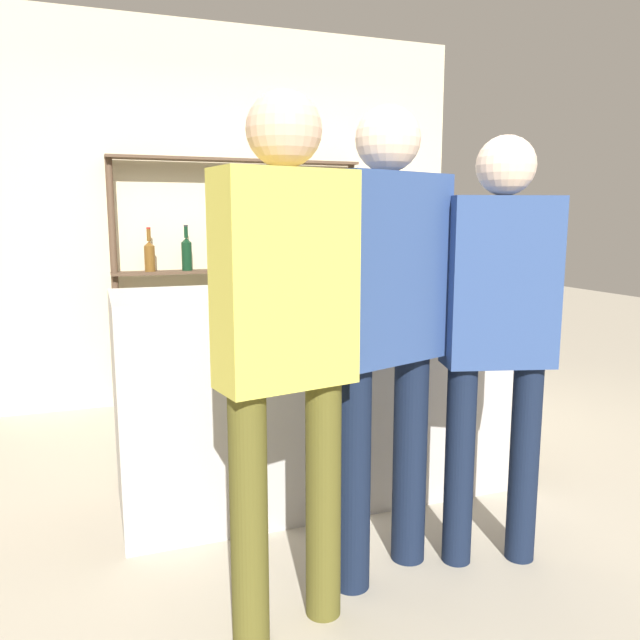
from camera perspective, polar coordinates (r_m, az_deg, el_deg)
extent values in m
plane|color=#B2A893|center=(3.36, 0.00, -15.22)|extent=(16.00, 16.00, 0.00)
cube|color=#B7B2AD|center=(3.18, 0.00, -6.57)|extent=(1.97, 0.70, 1.05)
cube|color=beige|center=(4.93, -7.88, 9.31)|extent=(3.57, 0.12, 2.80)
cylinder|color=#4C3828|center=(4.67, -18.22, 2.91)|extent=(0.05, 0.05, 1.82)
cylinder|color=#4C3828|center=(5.06, 2.80, 3.84)|extent=(0.05, 0.05, 1.82)
cube|color=#4C3828|center=(4.77, -7.52, 14.27)|extent=(1.86, 0.18, 0.02)
cube|color=#4C3828|center=(4.77, -7.31, 4.54)|extent=(1.86, 0.18, 0.02)
cylinder|color=brown|center=(4.66, -15.30, 5.42)|extent=(0.08, 0.08, 0.18)
cone|color=brown|center=(4.66, -15.36, 6.75)|extent=(0.08, 0.08, 0.03)
cylinder|color=brown|center=(4.66, -15.39, 7.50)|extent=(0.03, 0.03, 0.09)
cylinder|color=maroon|center=(4.65, -15.42, 8.11)|extent=(0.03, 0.03, 0.01)
cylinder|color=black|center=(4.69, -12.08, 5.70)|extent=(0.08, 0.08, 0.20)
cone|color=black|center=(4.69, -12.13, 7.15)|extent=(0.08, 0.08, 0.03)
cylinder|color=black|center=(4.68, -12.16, 7.86)|extent=(0.03, 0.03, 0.08)
cylinder|color=#232328|center=(4.68, -12.18, 8.43)|extent=(0.03, 0.03, 0.01)
cylinder|color=black|center=(4.73, -8.91, 6.00)|extent=(0.07, 0.07, 0.23)
cone|color=black|center=(4.73, -8.95, 7.59)|extent=(0.07, 0.07, 0.03)
cylinder|color=black|center=(4.73, -8.97, 8.27)|extent=(0.02, 0.02, 0.08)
cylinder|color=maroon|center=(4.73, -8.98, 8.85)|extent=(0.03, 0.03, 0.01)
cylinder|color=#0F1956|center=(4.79, -5.80, 5.89)|extent=(0.07, 0.07, 0.20)
cone|color=#0F1956|center=(4.79, -5.82, 7.26)|extent=(0.07, 0.07, 0.03)
cylinder|color=#0F1956|center=(4.79, -5.83, 7.87)|extent=(0.03, 0.03, 0.07)
cylinder|color=gold|center=(4.79, -5.84, 8.36)|extent=(0.03, 0.03, 0.01)
cylinder|color=silver|center=(4.87, -2.77, 5.89)|extent=(0.08, 0.08, 0.18)
cone|color=silver|center=(4.86, -2.78, 7.17)|extent=(0.08, 0.08, 0.04)
cylinder|color=silver|center=(4.86, -2.78, 7.81)|extent=(0.03, 0.03, 0.07)
cylinder|color=#232328|center=(4.86, -2.79, 8.31)|extent=(0.03, 0.03, 0.01)
cylinder|color=silver|center=(4.95, 0.17, 6.07)|extent=(0.08, 0.08, 0.20)
cone|color=silver|center=(4.94, 0.17, 7.45)|extent=(0.08, 0.08, 0.04)
cylinder|color=silver|center=(4.94, 0.17, 8.13)|extent=(0.03, 0.03, 0.08)
cylinder|color=maroon|center=(4.94, 0.17, 8.67)|extent=(0.03, 0.03, 0.01)
cylinder|color=silver|center=(3.29, 11.91, 5.15)|extent=(0.07, 0.07, 0.23)
cone|color=silver|center=(3.29, 11.99, 7.45)|extent=(0.07, 0.07, 0.03)
cylinder|color=silver|center=(3.29, 12.03, 8.52)|extent=(0.03, 0.03, 0.09)
cylinder|color=black|center=(3.29, 12.06, 9.41)|extent=(0.03, 0.03, 0.01)
cylinder|color=silver|center=(3.21, -6.18, 4.76)|extent=(0.08, 0.08, 0.18)
cone|color=silver|center=(3.21, -6.22, 6.69)|extent=(0.08, 0.08, 0.04)
cylinder|color=silver|center=(3.21, -6.24, 7.77)|extent=(0.03, 0.03, 0.08)
cylinder|color=#232328|center=(3.20, -6.25, 8.64)|extent=(0.03, 0.03, 0.01)
cylinder|color=black|center=(2.92, -3.90, 4.65)|extent=(0.07, 0.07, 0.21)
cone|color=black|center=(2.91, -3.93, 7.08)|extent=(0.07, 0.07, 0.03)
cylinder|color=black|center=(2.91, -3.94, 8.33)|extent=(0.03, 0.03, 0.09)
cylinder|color=black|center=(2.91, -3.96, 9.36)|extent=(0.03, 0.03, 0.01)
cylinder|color=silver|center=(3.06, -5.79, 4.92)|extent=(0.07, 0.07, 0.22)
cone|color=silver|center=(3.06, -5.83, 7.29)|extent=(0.07, 0.07, 0.03)
cylinder|color=silver|center=(3.06, -5.85, 8.47)|extent=(0.03, 0.03, 0.09)
cylinder|color=black|center=(3.05, -5.87, 9.45)|extent=(0.03, 0.03, 0.01)
cylinder|color=silver|center=(3.52, 10.49, 3.61)|extent=(0.06, 0.06, 0.00)
cylinder|color=silver|center=(3.52, 10.51, 4.26)|extent=(0.01, 0.01, 0.08)
cone|color=silver|center=(3.51, 10.55, 5.51)|extent=(0.07, 0.07, 0.08)
cylinder|color=silver|center=(3.20, 6.92, 4.37)|extent=(0.13, 0.13, 0.14)
sphere|color=tan|center=(3.22, 7.48, 4.03)|extent=(0.02, 0.02, 0.02)
sphere|color=tan|center=(3.18, 7.07, 4.25)|extent=(0.02, 0.02, 0.02)
sphere|color=tan|center=(3.20, 6.04, 4.27)|extent=(0.02, 0.02, 0.02)
sphere|color=tan|center=(3.21, 6.85, 3.64)|extent=(0.02, 0.02, 0.02)
sphere|color=tan|center=(3.18, 6.15, 3.34)|extent=(0.02, 0.02, 0.02)
sphere|color=tan|center=(3.24, 7.30, 3.92)|extent=(0.02, 0.02, 0.02)
sphere|color=tan|center=(3.21, 6.77, 3.60)|extent=(0.02, 0.02, 0.02)
sphere|color=tan|center=(3.21, 7.07, 3.95)|extent=(0.02, 0.02, 0.02)
cylinder|color=black|center=(3.90, -5.48, -5.57)|extent=(0.13, 0.13, 0.79)
cylinder|color=black|center=(4.08, -1.90, -4.88)|extent=(0.13, 0.13, 0.79)
cube|color=#2D6B38|center=(3.87, -3.76, 4.97)|extent=(0.52, 0.36, 0.62)
sphere|color=#936B4C|center=(3.86, -3.83, 11.18)|extent=(0.21, 0.21, 0.21)
cylinder|color=#121C33|center=(2.72, 18.15, -12.34)|extent=(0.12, 0.12, 0.82)
cylinder|color=#121C33|center=(2.64, 12.62, -12.84)|extent=(0.12, 0.12, 0.82)
cube|color=navy|center=(2.50, 16.17, 3.33)|extent=(0.45, 0.29, 0.65)
sphere|color=beige|center=(2.50, 16.64, 13.38)|extent=(0.22, 0.22, 0.22)
cylinder|color=brown|center=(2.25, 0.30, -16.09)|extent=(0.12, 0.12, 0.86)
cylinder|color=brown|center=(2.13, -6.50, -17.69)|extent=(0.12, 0.12, 0.86)
cube|color=#D1C64C|center=(1.97, -3.19, 3.69)|extent=(0.47, 0.28, 0.68)
sphere|color=#DBB293|center=(1.98, -3.31, 17.01)|extent=(0.23, 0.23, 0.23)
cylinder|color=#121C33|center=(2.61, 8.21, -12.42)|extent=(0.14, 0.14, 0.87)
cylinder|color=#121C33|center=(2.40, 2.98, -14.29)|extent=(0.14, 0.14, 0.87)
cube|color=navy|center=(2.32, 6.02, 4.72)|extent=(0.53, 0.37, 0.69)
sphere|color=beige|center=(2.33, 6.23, 16.13)|extent=(0.24, 0.24, 0.24)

